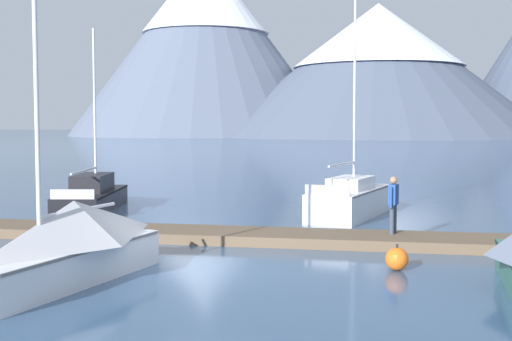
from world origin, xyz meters
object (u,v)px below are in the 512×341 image
sailboat_nearest_berth (94,195)px  sailboat_mid_dock_port (355,198)px  person_on_dock (393,201)px  mooring_buoy_inner_mooring (397,259)px  sailboat_second_berth (56,248)px

sailboat_nearest_berth → sailboat_mid_dock_port: (10.74, 0.44, 0.08)m
person_on_dock → mooring_buoy_inner_mooring: bearing=-87.5°
sailboat_nearest_berth → mooring_buoy_inner_mooring: bearing=-37.2°
mooring_buoy_inner_mooring → sailboat_nearest_berth: bearing=142.8°
sailboat_mid_dock_port → sailboat_second_berth: bearing=-112.7°
sailboat_nearest_berth → sailboat_second_berth: size_ratio=0.81×
sailboat_mid_dock_port → mooring_buoy_inner_mooring: sailboat_mid_dock_port is taller
sailboat_mid_dock_port → mooring_buoy_inner_mooring: (1.74, -9.92, -0.36)m
sailboat_second_berth → sailboat_mid_dock_port: sailboat_second_berth is taller
sailboat_mid_dock_port → person_on_dock: 6.41m
person_on_dock → sailboat_mid_dock_port: bearing=104.3°
sailboat_second_berth → person_on_dock: size_ratio=5.44×
sailboat_mid_dock_port → mooring_buoy_inner_mooring: 10.08m
sailboat_nearest_berth → sailboat_second_berth: (5.24, -12.68, 0.29)m
sailboat_second_berth → sailboat_nearest_berth: bearing=112.4°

